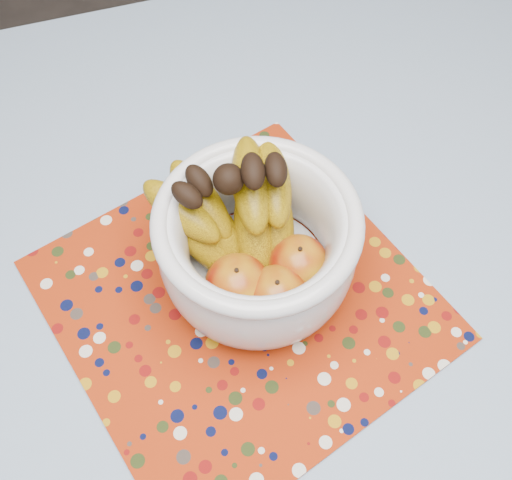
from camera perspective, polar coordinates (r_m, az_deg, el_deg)
The scene contains 4 objects.
table at distance 0.80m, azimuth -0.72°, elevation -12.82°, with size 1.20×1.20×0.75m.
tablecloth at distance 0.72m, azimuth -0.79°, elevation -10.77°, with size 1.32×1.32×0.01m, color #658BA9.
placemat at distance 0.74m, azimuth -1.58°, elevation -5.68°, with size 0.41×0.41×0.00m, color #952508.
fruit_bowl at distance 0.68m, azimuth -0.90°, elevation 0.38°, with size 0.26×0.25×0.19m.
Camera 1 is at (-0.07, -0.24, 1.43)m, focal length 42.00 mm.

